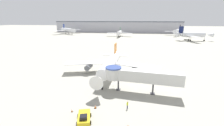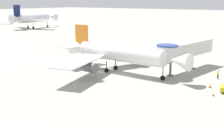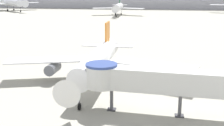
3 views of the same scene
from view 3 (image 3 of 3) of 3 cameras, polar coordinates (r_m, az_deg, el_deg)
ground_plane at (r=49.76m, az=-5.28°, el=-4.54°), size 800.00×800.00×0.00m
main_airplane at (r=49.80m, az=-2.89°, el=0.16°), size 32.64×28.16×9.13m
jet_bridge at (r=38.93m, az=6.62°, el=-3.02°), size 18.78×4.95×6.16m
traffic_cone_starboard_wing at (r=50.05m, az=11.80°, el=-4.32°), size 0.37×0.37×0.62m
background_jet_blue_tail at (r=200.84m, az=-17.88°, el=10.52°), size 29.02×29.91×12.06m
background_jet_green_tail at (r=164.11m, az=1.11°, el=10.14°), size 27.76×26.36×9.56m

